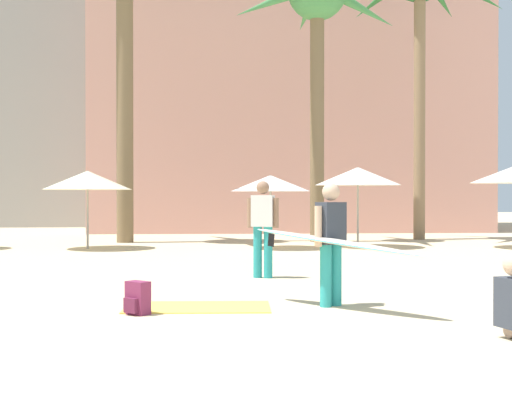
{
  "coord_description": "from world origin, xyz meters",
  "views": [
    {
      "loc": [
        -0.38,
        -6.89,
        1.49
      ],
      "look_at": [
        0.58,
        7.17,
        1.33
      ],
      "focal_mm": 49.52,
      "sensor_mm": 36.0,
      "label": 1
    }
  ],
  "objects": [
    {
      "name": "backpack",
      "position": [
        -1.28,
        2.09,
        0.2
      ],
      "size": [
        0.35,
        0.35,
        0.42
      ],
      "rotation": [
        0.0,
        0.0,
        3.98
      ],
      "color": "#792849",
      "rests_on": "ground"
    },
    {
      "name": "hotel_pink",
      "position": [
        3.16,
        26.96,
        8.62
      ],
      "size": [
        16.78,
        11.04,
        17.24
      ],
      "primitive_type": "cube",
      "color": "#DB9989",
      "rests_on": "ground"
    },
    {
      "name": "beach_towel",
      "position": [
        -0.52,
        2.59,
        0.01
      ],
      "size": [
        1.97,
        1.09,
        0.01
      ],
      "primitive_type": "cube",
      "rotation": [
        0.0,
        0.0,
        -0.04
      ],
      "color": "#F4CC4C",
      "rests_on": "ground"
    },
    {
      "name": "person_near_left",
      "position": [
        1.29,
        2.47,
        0.91
      ],
      "size": [
        2.16,
        2.17,
        1.68
      ],
      "rotation": [
        0.0,
        0.0,
        5.37
      ],
      "color": "teal",
      "rests_on": "ground"
    },
    {
      "name": "cafe_umbrella_4",
      "position": [
        1.42,
        13.41,
        1.88
      ],
      "size": [
        2.31,
        2.31,
        2.12
      ],
      "color": "gray",
      "rests_on": "ground"
    },
    {
      "name": "ground",
      "position": [
        0.0,
        0.0,
        0.0
      ],
      "size": [
        120.0,
        120.0,
        0.0
      ],
      "primitive_type": "plane",
      "color": "#C6B28C"
    },
    {
      "name": "palm_tree_center",
      "position": [
        3.24,
        16.41,
        7.61
      ],
      "size": [
        5.69,
        5.88,
        9.34
      ],
      "color": "brown",
      "rests_on": "ground"
    },
    {
      "name": "cafe_umbrella_1",
      "position": [
        4.04,
        13.71,
        2.1
      ],
      "size": [
        2.55,
        2.55,
        2.37
      ],
      "color": "gray",
      "rests_on": "ground"
    },
    {
      "name": "cafe_umbrella_3",
      "position": [
        -3.84,
        13.61,
        1.97
      ],
      "size": [
        2.52,
        2.52,
        2.24
      ],
      "color": "gray",
      "rests_on": "ground"
    },
    {
      "name": "person_far_left",
      "position": [
        0.62,
        6.01,
        0.98
      ],
      "size": [
        0.6,
        0.34,
        1.78
      ],
      "rotation": [
        0.0,
        0.0,
        1.23
      ],
      "color": "teal",
      "rests_on": "ground"
    }
  ]
}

